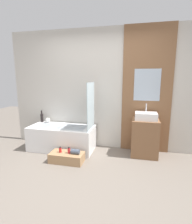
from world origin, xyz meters
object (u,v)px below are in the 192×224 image
object	(u,v)px
vase_tall_dark	(42,117)
vase_round_light	(48,120)
bathtub	(62,138)
wooden_step_bench	(67,157)
bottle_soap_primary	(60,150)
sink	(146,116)
bottle_soap_secondary	(69,150)

from	to	relation	value
vase_tall_dark	vase_round_light	xyz separation A→B (m)	(0.16, -0.02, -0.06)
bathtub	wooden_step_bench	world-z (taller)	bathtub
bathtub	vase_round_light	size ratio (longest dim) A/B	12.52
bathtub	vase_tall_dark	bearing A→B (deg)	157.78
wooden_step_bench	vase_round_light	xyz separation A→B (m)	(-0.79, 0.79, 0.49)
wooden_step_bench	bottle_soap_primary	distance (m)	0.19
sink	bottle_soap_secondary	distance (m)	1.63
sink	vase_round_light	bearing A→B (deg)	176.30
sink	vase_round_light	world-z (taller)	sink
bathtub	bottle_soap_primary	xyz separation A→B (m)	(0.21, -0.56, -0.04)
bathtub	vase_tall_dark	xyz separation A→B (m)	(-0.62, 0.25, 0.37)
sink	bottle_soap_primary	world-z (taller)	sink
bathtub	sink	bearing A→B (deg)	2.78
bathtub	bottle_soap_primary	world-z (taller)	bathtub
wooden_step_bench	bathtub	bearing A→B (deg)	120.99
sink	wooden_step_bench	bearing A→B (deg)	-155.83
bathtub	wooden_step_bench	distance (m)	0.67
vase_tall_dark	bottle_soap_secondary	xyz separation A→B (m)	(1.00, -0.81, -0.40)
sink	vase_round_light	xyz separation A→B (m)	(-2.22, 0.14, -0.24)
wooden_step_bench	vase_round_light	bearing A→B (deg)	135.20
wooden_step_bench	sink	distance (m)	1.73
vase_tall_dark	bottle_soap_secondary	distance (m)	1.35
sink	vase_tall_dark	distance (m)	2.40
vase_tall_dark	vase_round_light	world-z (taller)	vase_tall_dark
sink	bottle_soap_primary	size ratio (longest dim) A/B	3.92
bathtub	wooden_step_bench	size ratio (longest dim) A/B	2.22
bathtub	sink	world-z (taller)	sink
vase_round_light	wooden_step_bench	bearing A→B (deg)	-44.80
bottle_soap_primary	bottle_soap_secondary	bearing A→B (deg)	-0.00
bathtub	bottle_soap_secondary	world-z (taller)	bathtub
bottle_soap_primary	bathtub	bearing A→B (deg)	110.45
vase_round_light	bathtub	bearing A→B (deg)	-26.67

